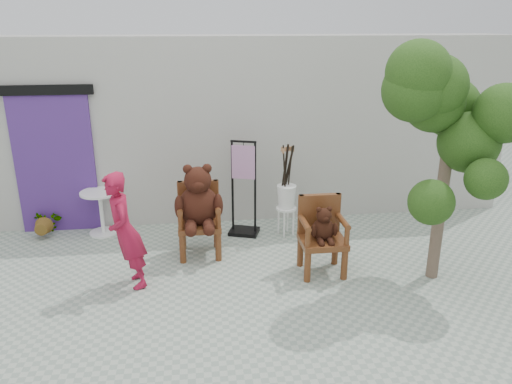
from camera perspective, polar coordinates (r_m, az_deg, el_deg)
ground_plane at (r=6.22m, az=1.62°, el=-12.23°), size 60.00×60.00×0.00m
back_wall at (r=8.56m, az=-1.51°, el=7.42°), size 9.00×1.00×3.00m
doorway at (r=8.37m, az=-22.02°, el=3.39°), size 1.40×0.11×2.33m
chair_big at (r=7.07m, az=-6.56°, el=-1.52°), size 0.67×0.72×1.36m
chair_small at (r=6.68m, az=7.56°, el=-4.34°), size 0.59×0.54×1.03m
person at (r=6.38m, az=-14.72°, el=-4.36°), size 0.49×0.63×1.52m
cafe_table at (r=8.20m, az=-17.29°, el=-1.71°), size 0.60×0.60×0.70m
display_stand at (r=7.78m, az=-1.40°, el=-0.79°), size 0.54×0.48×1.51m
stool_bucket at (r=7.75m, az=3.50°, el=-0.47°), size 0.32×0.32×1.45m
tree at (r=6.40m, az=20.87°, el=8.66°), size 1.74×1.63×3.04m
potted_plant at (r=8.50m, az=-22.87°, el=-3.15°), size 0.42×0.37×0.47m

